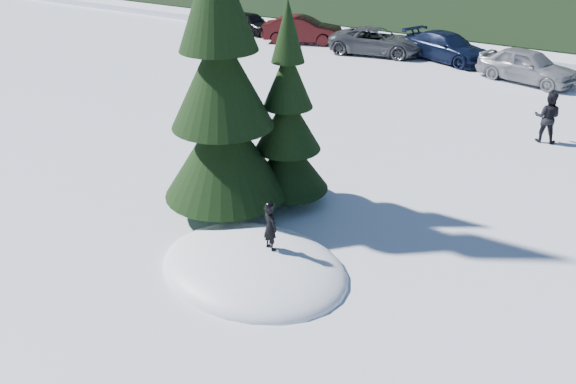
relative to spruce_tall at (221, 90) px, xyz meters
The scene contains 11 objects.
ground 4.37m from the spruce_tall, 39.29° to the right, with size 200.00×200.00×0.00m, color white.
snow_mound 4.37m from the spruce_tall, 39.29° to the right, with size 4.48×3.52×0.96m, color white.
spruce_tall is the anchor object (origin of this frame).
spruce_short 2.11m from the spruce_tall, 54.46° to the left, with size 2.20×2.20×5.37m.
child_skier 3.67m from the spruce_tall, 31.19° to the right, with size 0.40×0.26×1.09m, color black.
adult_0 11.82m from the spruce_tall, 59.16° to the left, with size 0.85×0.66×1.74m, color black.
car_0 23.75m from the spruce_tall, 125.52° to the left, with size 1.54×3.83×1.30m, color black.
car_1 21.05m from the spruce_tall, 116.76° to the left, with size 1.63×4.68×1.54m, color #33090A.
car_2 19.16m from the spruce_tall, 103.74° to the left, with size 2.34×5.08×1.41m, color #424448.
car_3 19.32m from the spruce_tall, 92.40° to the left, with size 2.01×4.94×1.43m, color black.
car_4 17.84m from the spruce_tall, 78.10° to the left, with size 1.80×4.47×1.52m, color gray.
Camera 1 is at (6.42, -8.27, 7.27)m, focal length 35.00 mm.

